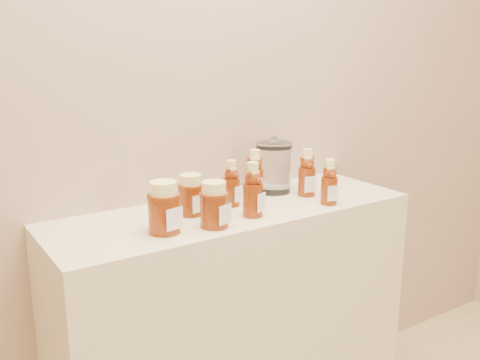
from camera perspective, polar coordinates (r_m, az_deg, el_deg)
wall_back at (r=1.81m, az=-4.20°, el=12.31°), size 3.50×0.02×2.70m
display_table at (r=1.90m, az=-0.60°, el=-16.11°), size 1.20×0.40×0.90m
bear_bottle_back_left at (r=1.72m, az=-0.93°, el=-0.01°), size 0.07×0.07×0.17m
bear_bottle_back_mid at (r=1.81m, az=1.58°, el=0.99°), size 0.09×0.09×0.19m
bear_bottle_back_right at (r=1.85m, az=7.17°, el=1.13°), size 0.08×0.08×0.19m
bear_bottle_front_left at (r=1.61m, az=1.37°, el=-0.64°), size 0.09×0.09×0.19m
bear_bottle_front_right at (r=1.76m, az=9.52°, el=0.10°), size 0.07×0.07×0.17m
honey_jar_left at (r=1.49m, az=-8.11°, el=-2.89°), size 0.11×0.11×0.15m
honey_jar_back at (r=1.64m, az=-5.26°, el=-1.57°), size 0.09×0.09×0.13m
honey_jar_front at (r=1.53m, az=-2.78°, el=-2.62°), size 0.11×0.11×0.13m
glass_canister at (r=1.89m, az=3.62°, el=1.62°), size 0.14×0.14×0.20m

